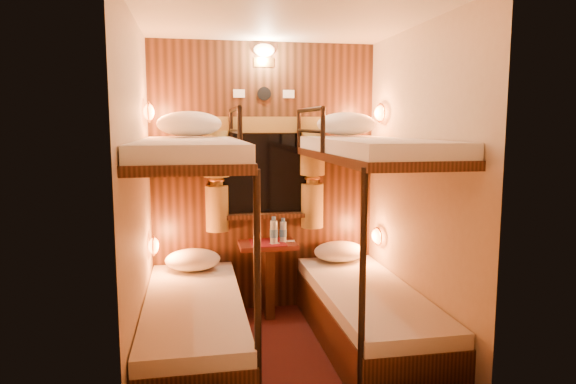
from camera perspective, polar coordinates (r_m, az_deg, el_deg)
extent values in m
plane|color=#330E0E|center=(3.95, -0.37, -17.68)|extent=(2.10, 2.10, 0.00)
plane|color=silver|center=(3.65, -0.40, 18.85)|extent=(2.10, 2.10, 0.00)
plane|color=#C6B293|center=(4.64, -2.68, 1.54)|extent=(2.40, 0.00, 2.40)
plane|color=#C6B293|center=(2.60, 3.73, -3.25)|extent=(2.40, 0.00, 2.40)
plane|color=#C6B293|center=(3.57, -16.37, -0.57)|extent=(0.00, 2.40, 2.40)
plane|color=#C6B293|center=(3.91, 14.19, 0.19)|extent=(0.00, 2.40, 2.40)
cube|color=black|center=(4.62, -2.65, 1.52)|extent=(2.00, 0.03, 2.40)
cube|color=black|center=(3.90, -10.37, -15.39)|extent=(0.70, 1.90, 0.35)
cube|color=silver|center=(3.81, -10.45, -12.28)|extent=(0.68, 1.88, 0.10)
cube|color=black|center=(3.60, -10.85, 3.66)|extent=(0.70, 1.90, 0.06)
cube|color=silver|center=(3.59, -10.88, 4.93)|extent=(0.68, 1.88, 0.10)
cylinder|color=black|center=(2.88, -3.40, -11.98)|extent=(0.04, 0.04, 1.45)
cylinder|color=black|center=(4.48, -6.36, 6.92)|extent=(0.04, 0.04, 0.32)
cylinder|color=black|center=(3.64, -5.36, 6.80)|extent=(0.04, 0.04, 0.32)
cylinder|color=black|center=(4.06, -5.95, 9.13)|extent=(0.04, 0.85, 0.04)
cylinder|color=black|center=(4.06, -5.91, 6.73)|extent=(0.03, 0.85, 0.03)
cube|color=black|center=(4.10, 8.71, -14.15)|extent=(0.70, 1.90, 0.35)
cube|color=silver|center=(4.02, 8.77, -11.17)|extent=(0.68, 1.88, 0.10)
cube|color=black|center=(3.82, 9.09, 3.92)|extent=(0.70, 1.90, 0.06)
cube|color=silver|center=(3.82, 9.11, 5.12)|extent=(0.68, 1.88, 0.10)
cylinder|color=black|center=(3.01, 8.25, -11.18)|extent=(0.04, 0.04, 1.45)
cylinder|color=black|center=(4.57, 1.22, 6.98)|extent=(0.04, 0.04, 0.32)
cylinder|color=black|center=(3.74, 3.90, 6.83)|extent=(0.04, 0.04, 0.32)
cylinder|color=black|center=(4.15, 2.44, 9.12)|extent=(0.04, 0.85, 0.04)
cylinder|color=black|center=(4.15, 2.43, 6.78)|extent=(0.03, 0.85, 0.03)
cube|color=black|center=(4.60, -2.62, 2.11)|extent=(0.98, 0.02, 0.78)
cube|color=black|center=(4.59, -2.60, 2.10)|extent=(0.90, 0.01, 0.70)
cube|color=black|center=(4.61, -2.51, -2.65)|extent=(1.00, 0.12, 0.04)
cube|color=olive|center=(4.54, -2.59, 7.47)|extent=(1.10, 0.06, 0.14)
cylinder|color=olive|center=(4.50, -8.00, 4.23)|extent=(0.22, 0.22, 0.40)
cylinder|color=olive|center=(4.52, -7.94, 1.31)|extent=(0.11, 0.11, 0.12)
cylinder|color=olive|center=(4.55, -7.89, -1.81)|extent=(0.20, 0.20, 0.40)
torus|color=#C8833A|center=(4.52, -7.94, 1.31)|extent=(0.14, 0.14, 0.02)
cylinder|color=olive|center=(4.62, 2.75, 4.37)|extent=(0.22, 0.22, 0.40)
cylinder|color=olive|center=(4.64, 2.73, 1.54)|extent=(0.11, 0.11, 0.12)
cylinder|color=olive|center=(4.67, 2.71, -1.51)|extent=(0.20, 0.20, 0.40)
torus|color=#C8833A|center=(4.64, 2.73, 1.54)|extent=(0.14, 0.14, 0.02)
cylinder|color=black|center=(4.59, -2.67, 10.85)|extent=(0.12, 0.02, 0.12)
cube|color=silver|center=(4.56, -5.46, 10.84)|extent=(0.10, 0.01, 0.07)
cube|color=silver|center=(4.62, 0.08, 10.83)|extent=(0.10, 0.01, 0.07)
cube|color=#C8833A|center=(4.61, -2.70, 14.20)|extent=(0.18, 0.01, 0.08)
ellipsoid|color=#FFCC8C|center=(4.60, -2.67, 15.47)|extent=(0.18, 0.09, 0.11)
ellipsoid|color=orange|center=(4.35, -14.68, -5.81)|extent=(0.08, 0.20, 0.13)
torus|color=#C8833A|center=(4.35, -14.68, -5.81)|extent=(0.02, 0.17, 0.17)
ellipsoid|color=orange|center=(4.23, -15.18, 8.57)|extent=(0.08, 0.20, 0.13)
torus|color=#C8833A|center=(4.23, -15.18, 8.57)|extent=(0.02, 0.17, 0.17)
ellipsoid|color=orange|center=(4.62, 9.90, -4.89)|extent=(0.08, 0.20, 0.13)
torus|color=#C8833A|center=(4.62, 9.90, -4.89)|extent=(0.02, 0.17, 0.17)
ellipsoid|color=orange|center=(4.51, 10.22, 8.63)|extent=(0.08, 0.20, 0.13)
torus|color=#C8833A|center=(4.51, 10.22, 8.63)|extent=(0.02, 0.17, 0.17)
cube|color=#5F1F15|center=(4.54, -2.28, -5.90)|extent=(0.50, 0.34, 0.04)
cube|color=black|center=(4.63, -2.26, -9.81)|extent=(0.08, 0.30, 0.61)
cube|color=maroon|center=(4.54, -2.28, -5.63)|extent=(0.30, 0.34, 0.01)
cylinder|color=#99BFE5|center=(4.48, -1.59, -4.48)|extent=(0.06, 0.06, 0.20)
cylinder|color=#437ECA|center=(4.48, -1.59, -4.61)|extent=(0.07, 0.07, 0.07)
cylinder|color=#437ECA|center=(4.46, -1.59, -2.95)|extent=(0.04, 0.04, 0.03)
cylinder|color=#99BFE5|center=(4.54, -0.54, -4.46)|extent=(0.06, 0.06, 0.18)
cylinder|color=#437ECA|center=(4.54, -0.54, -4.57)|extent=(0.06, 0.06, 0.06)
cylinder|color=#437ECA|center=(4.52, -0.55, -3.10)|extent=(0.03, 0.03, 0.03)
cube|color=silver|center=(4.49, -1.49, -5.74)|extent=(0.09, 0.08, 0.01)
cube|color=silver|center=(4.59, 0.27, -5.46)|extent=(0.08, 0.07, 0.01)
ellipsoid|color=silver|center=(4.45, -10.53, -7.41)|extent=(0.46, 0.33, 0.18)
ellipsoid|color=silver|center=(4.67, 5.73, -6.59)|extent=(0.46, 0.33, 0.18)
ellipsoid|color=silver|center=(4.18, -10.90, 7.44)|extent=(0.51, 0.37, 0.20)
ellipsoid|color=silver|center=(4.39, 6.48, 7.51)|extent=(0.50, 0.36, 0.20)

